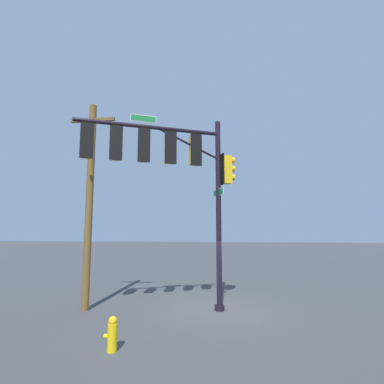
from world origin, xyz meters
TOP-DOWN VIEW (x-y plane):
  - ground_plane at (0.00, 0.00)m, footprint 120.00×120.00m
  - signal_pole_assembly at (1.76, 0.76)m, footprint 5.56×2.70m
  - utility_pole at (4.90, 0.56)m, footprint 1.80×0.27m
  - fire_hydrant at (2.53, 4.06)m, footprint 0.33×0.24m

SIDE VIEW (x-z plane):
  - ground_plane at x=0.00m, z-range 0.00..0.00m
  - fire_hydrant at x=2.53m, z-range 0.00..0.83m
  - utility_pole at x=4.90m, z-range 0.14..7.97m
  - signal_pole_assembly at x=1.76m, z-range 1.81..8.98m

